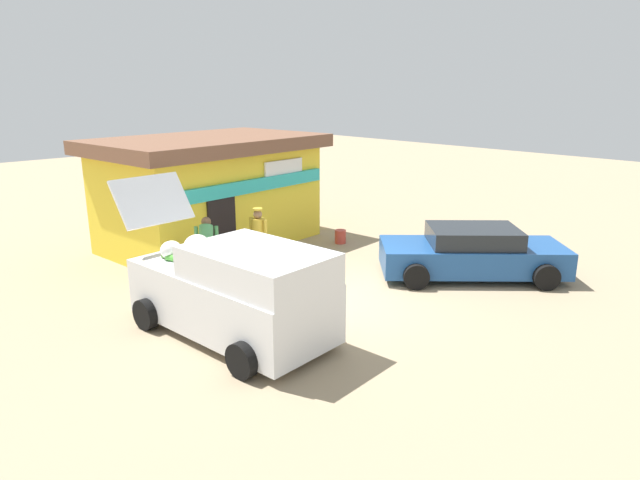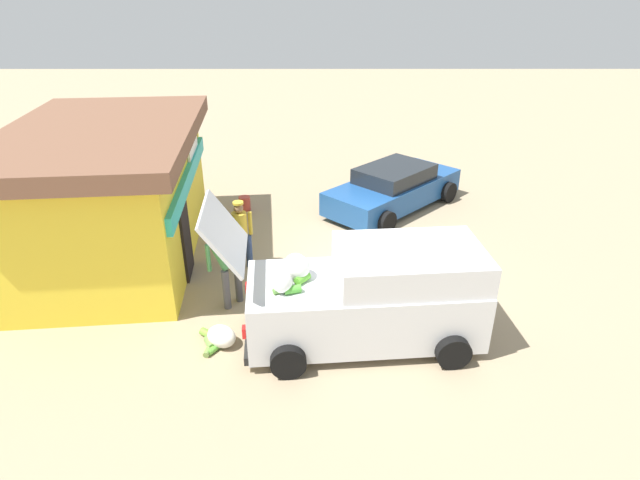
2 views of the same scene
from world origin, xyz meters
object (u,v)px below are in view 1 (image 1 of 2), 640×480
(vendor_standing, at_px, (258,235))
(unloaded_banana_pile, at_px, (154,293))
(paint_bucket, at_px, (340,237))
(delivery_van, at_px, (234,290))
(storefront_bar, at_px, (210,190))
(customer_bending, at_px, (206,246))
(parked_sedan, at_px, (472,253))

(vendor_standing, height_order, unloaded_banana_pile, vendor_standing)
(vendor_standing, relative_size, paint_bucket, 4.07)
(vendor_standing, bearing_deg, delivery_van, -134.28)
(storefront_bar, relative_size, customer_bending, 4.31)
(storefront_bar, bearing_deg, customer_bending, -124.99)
(unloaded_banana_pile, height_order, paint_bucket, paint_bucket)
(delivery_van, bearing_deg, paint_bucket, 27.28)
(vendor_standing, height_order, customer_bending, vendor_standing)
(vendor_standing, xyz_separation_m, customer_bending, (-1.46, 0.11, 0.01))
(storefront_bar, distance_m, delivery_van, 6.64)
(vendor_standing, distance_m, paint_bucket, 3.47)
(vendor_standing, distance_m, unloaded_banana_pile, 3.02)
(delivery_van, relative_size, paint_bucket, 12.21)
(customer_bending, xyz_separation_m, paint_bucket, (4.83, 0.27, -0.75))
(storefront_bar, distance_m, customer_bending, 3.61)
(parked_sedan, height_order, unloaded_banana_pile, parked_sedan)
(parked_sedan, height_order, vendor_standing, vendor_standing)
(delivery_van, xyz_separation_m, parked_sedan, (6.24, -1.23, -0.33))
(parked_sedan, xyz_separation_m, vendor_standing, (-3.57, 3.97, 0.34))
(vendor_standing, bearing_deg, unloaded_banana_pile, 179.26)
(storefront_bar, distance_m, unloaded_banana_pile, 4.82)
(parked_sedan, relative_size, vendor_standing, 2.66)
(parked_sedan, xyz_separation_m, unloaded_banana_pile, (-6.49, 4.01, -0.43))
(delivery_van, height_order, customer_bending, delivery_van)
(delivery_van, height_order, parked_sedan, delivery_van)
(delivery_van, xyz_separation_m, customer_bending, (1.21, 2.85, 0.02))
(storefront_bar, height_order, customer_bending, storefront_bar)
(storefront_bar, relative_size, delivery_van, 1.38)
(customer_bending, bearing_deg, delivery_van, -112.95)
(vendor_standing, height_order, paint_bucket, vendor_standing)
(delivery_van, xyz_separation_m, vendor_standing, (2.67, 2.74, 0.02))
(customer_bending, bearing_deg, vendor_standing, -4.33)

